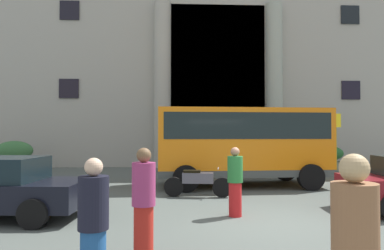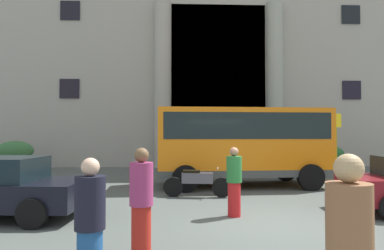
{
  "view_description": "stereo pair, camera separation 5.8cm",
  "coord_description": "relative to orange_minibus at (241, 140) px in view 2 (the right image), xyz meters",
  "views": [
    {
      "loc": [
        -2.17,
        -7.61,
        1.94
      ],
      "look_at": [
        -1.5,
        6.7,
        2.29
      ],
      "focal_mm": 33.2,
      "sensor_mm": 36.0,
      "label": 1
    },
    {
      "loc": [
        -2.11,
        -7.61,
        1.94
      ],
      "look_at": [
        -1.5,
        6.7,
        2.29
      ],
      "focal_mm": 33.2,
      "sensor_mm": 36.0,
      "label": 2
    }
  ],
  "objects": [
    {
      "name": "motorcycle_far_end",
      "position": [
        -1.8,
        -2.24,
        -1.23
      ],
      "size": [
        2.08,
        0.55,
        0.89
      ],
      "rotation": [
        0.0,
        0.0,
        -0.13
      ],
      "color": "black",
      "rests_on": "ground_plane"
    },
    {
      "name": "orange_minibus",
      "position": [
        0.0,
        0.0,
        0.0
      ],
      "size": [
        6.24,
        3.0,
        2.84
      ],
      "rotation": [
        0.0,
        0.0,
        0.04
      ],
      "color": "orange",
      "rests_on": "ground_plane"
    },
    {
      "name": "hedge_planter_west",
      "position": [
        -10.49,
        5.01,
        -0.93
      ],
      "size": [
        1.94,
        0.74,
        1.57
      ],
      "color": "#71675B",
      "rests_on": "ground_plane"
    },
    {
      "name": "pedestrian_woman_dark_dress",
      "position": [
        -3.41,
        -8.86,
        -0.86
      ],
      "size": [
        0.36,
        0.36,
        1.66
      ],
      "rotation": [
        0.0,
        0.0,
        2.86
      ],
      "color": "#1F4E8A",
      "rests_on": "ground_plane"
    },
    {
      "name": "ground_plane",
      "position": [
        -0.28,
        -5.5,
        -1.75
      ],
      "size": [
        80.0,
        64.0,
        0.12
      ],
      "primitive_type": "cube",
      "color": "#4B524D"
    },
    {
      "name": "hedge_planter_entrance_right",
      "position": [
        5.48,
        5.33,
        -1.05
      ],
      "size": [
        2.07,
        1.0,
        1.32
      ],
      "color": "slate",
      "rests_on": "ground_plane"
    },
    {
      "name": "pedestrian_man_red_shirt",
      "position": [
        -1.04,
        -4.81,
        -0.88
      ],
      "size": [
        0.36,
        0.36,
        1.62
      ],
      "rotation": [
        0.0,
        0.0,
        3.05
      ],
      "color": "red",
      "rests_on": "ground_plane"
    },
    {
      "name": "pedestrian_woman_with_bag",
      "position": [
        -2.93,
        -7.67,
        -0.82
      ],
      "size": [
        0.36,
        0.36,
        1.73
      ],
      "rotation": [
        0.0,
        0.0,
        1.83
      ],
      "color": "red",
      "rests_on": "ground_plane"
    },
    {
      "name": "office_building_facade",
      "position": [
        -0.28,
        11.98,
        8.58
      ],
      "size": [
        34.48,
        9.74,
        20.57
      ],
      "color": "#9E9B8F",
      "rests_on": "ground_plane"
    },
    {
      "name": "bus_stop_sign",
      "position": [
        4.59,
        2.13,
        0.05
      ],
      "size": [
        0.44,
        0.08,
        2.82
      ],
      "color": "#95981B",
      "rests_on": "ground_plane"
    },
    {
      "name": "hedge_planter_far_west",
      "position": [
        -1.43,
        4.86,
        -1.1
      ],
      "size": [
        1.42,
        0.93,
        1.23
      ],
      "color": "slate",
      "rests_on": "ground_plane"
    }
  ]
}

